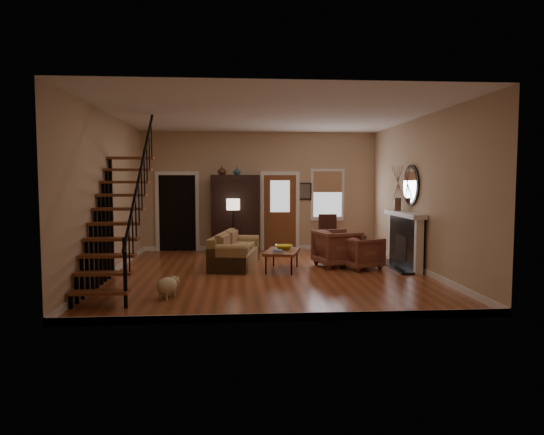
{
  "coord_description": "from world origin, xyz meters",
  "views": [
    {
      "loc": [
        -0.67,
        -10.04,
        1.95
      ],
      "look_at": [
        0.1,
        0.4,
        1.15
      ],
      "focal_mm": 32.0,
      "sensor_mm": 36.0,
      "label": 1
    }
  ],
  "objects": [
    {
      "name": "bowl",
      "position": [
        0.36,
        0.47,
        0.49
      ],
      "size": [
        0.39,
        0.39,
        0.1
      ],
      "primitive_type": "imported",
      "color": "yellow",
      "rests_on": "coffee_table"
    },
    {
      "name": "room",
      "position": [
        -0.41,
        1.76,
        1.51
      ],
      "size": [
        7.0,
        7.33,
        3.3
      ],
      "color": "brown",
      "rests_on": "ground"
    },
    {
      "name": "vase_b",
      "position": [
        -0.65,
        3.05,
        2.21
      ],
      "size": [
        0.2,
        0.2,
        0.21
      ],
      "primitive_type": "imported",
      "color": "#334C60",
      "rests_on": "armoire"
    },
    {
      "name": "staircase",
      "position": [
        -2.78,
        -1.3,
        1.6
      ],
      "size": [
        0.94,
        2.8,
        3.2
      ],
      "primitive_type": null,
      "color": "brown",
      "rests_on": "ground"
    },
    {
      "name": "armchair_left",
      "position": [
        2.09,
        0.4,
        0.36
      ],
      "size": [
        1.01,
        1.0,
        0.72
      ],
      "primitive_type": "imported",
      "rotation": [
        0.0,
        0.0,
        1.94
      ],
      "color": "maroon",
      "rests_on": "ground"
    },
    {
      "name": "sofa",
      "position": [
        -0.71,
        0.81,
        0.36
      ],
      "size": [
        1.18,
        2.06,
        0.72
      ],
      "primitive_type": null,
      "rotation": [
        0.0,
        0.0,
        -0.19
      ],
      "color": "olive",
      "rests_on": "ground"
    },
    {
      "name": "fireplace",
      "position": [
        3.13,
        0.5,
        0.74
      ],
      "size": [
        0.33,
        1.95,
        2.3
      ],
      "color": "black",
      "rests_on": "ground"
    },
    {
      "name": "books",
      "position": [
        0.19,
        0.02,
        0.47
      ],
      "size": [
        0.21,
        0.29,
        0.05
      ],
      "primitive_type": null,
      "color": "beige",
      "rests_on": "coffee_table"
    },
    {
      "name": "side_chair",
      "position": [
        1.85,
        2.95,
        0.51
      ],
      "size": [
        0.54,
        0.54,
        1.02
      ],
      "primitive_type": null,
      "color": "#3A1C12",
      "rests_on": "ground"
    },
    {
      "name": "coffee_table",
      "position": [
        0.31,
        0.32,
        0.22
      ],
      "size": [
        0.92,
        1.28,
        0.44
      ],
      "primitive_type": null,
      "rotation": [
        0.0,
        0.0,
        -0.24
      ],
      "color": "brown",
      "rests_on": "ground"
    },
    {
      "name": "vase_a",
      "position": [
        -1.05,
        3.05,
        2.22
      ],
      "size": [
        0.24,
        0.24,
        0.25
      ],
      "primitive_type": "imported",
      "color": "#4C2619",
      "rests_on": "armoire"
    },
    {
      "name": "dog",
      "position": [
        -1.83,
        -2.0,
        0.18
      ],
      "size": [
        0.46,
        0.56,
        0.36
      ],
      "primitive_type": null,
      "rotation": [
        0.0,
        0.0,
        -0.42
      ],
      "color": "beige",
      "rests_on": "ground"
    },
    {
      "name": "floor_lamp",
      "position": [
        -0.75,
        2.35,
        0.74
      ],
      "size": [
        0.36,
        0.36,
        1.49
      ],
      "primitive_type": null,
      "rotation": [
        0.0,
        0.0,
        -0.07
      ],
      "color": "black",
      "rests_on": "ground"
    },
    {
      "name": "armoire",
      "position": [
        -0.7,
        3.15,
        1.05
      ],
      "size": [
        1.3,
        0.6,
        2.1
      ],
      "primitive_type": null,
      "color": "black",
      "rests_on": "ground"
    },
    {
      "name": "armchair_right",
      "position": [
        1.61,
        0.72,
        0.42
      ],
      "size": [
        1.11,
        1.09,
        0.84
      ],
      "primitive_type": "imported",
      "rotation": [
        0.0,
        0.0,
        1.81
      ],
      "color": "maroon",
      "rests_on": "ground"
    }
  ]
}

